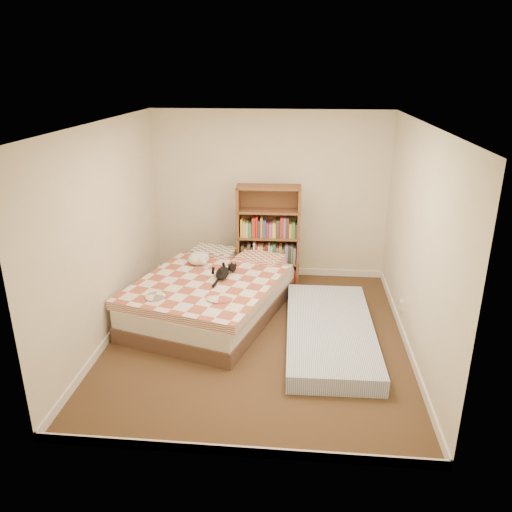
# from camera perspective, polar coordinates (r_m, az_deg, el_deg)

# --- Properties ---
(room) EXTENTS (3.51, 4.01, 2.51)m
(room) POSITION_cam_1_polar(r_m,az_deg,el_deg) (5.60, 0.19, 1.52)
(room) COLOR #42331C
(room) RESTS_ON ground
(bed) EXTENTS (2.10, 2.55, 0.59)m
(bed) POSITION_cam_1_polar(r_m,az_deg,el_deg) (6.54, -5.06, -4.44)
(bed) COLOR brown
(bed) RESTS_ON room
(bookshelf) EXTENTS (0.91, 0.32, 1.51)m
(bookshelf) POSITION_cam_1_polar(r_m,az_deg,el_deg) (7.28, 1.42, 0.74)
(bookshelf) COLOR brown
(bookshelf) RESTS_ON room
(floor_mattress) EXTENTS (1.05, 2.26, 0.20)m
(floor_mattress) POSITION_cam_1_polar(r_m,az_deg,el_deg) (6.06, 8.42, -8.55)
(floor_mattress) COLOR #7A9ACC
(floor_mattress) RESTS_ON room
(black_cat) EXTENTS (0.33, 0.61, 0.14)m
(black_cat) POSITION_cam_1_polar(r_m,az_deg,el_deg) (6.39, -3.81, -1.85)
(black_cat) COLOR black
(black_cat) RESTS_ON bed
(white_dog) EXTENTS (0.34, 0.37, 0.16)m
(white_dog) POSITION_cam_1_polar(r_m,az_deg,el_deg) (6.82, -6.53, -0.29)
(white_dog) COLOR white
(white_dog) RESTS_ON bed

